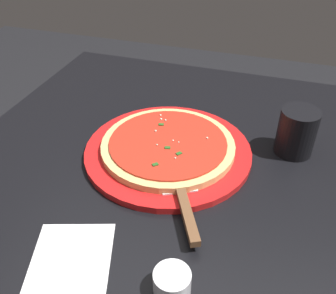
# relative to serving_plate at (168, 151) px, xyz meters

# --- Properties ---
(restaurant_table) EXTENTS (1.03, 0.89, 0.77)m
(restaurant_table) POSITION_rel_serving_plate_xyz_m (-0.04, 0.02, -0.14)
(restaurant_table) COLOR black
(restaurant_table) RESTS_ON ground_plane
(serving_plate) EXTENTS (0.37, 0.37, 0.02)m
(serving_plate) POSITION_rel_serving_plate_xyz_m (0.00, 0.00, 0.00)
(serving_plate) COLOR red
(serving_plate) RESTS_ON restaurant_table
(pizza) EXTENTS (0.30, 0.30, 0.02)m
(pizza) POSITION_rel_serving_plate_xyz_m (0.00, 0.00, 0.02)
(pizza) COLOR #DBB26B
(pizza) RESTS_ON serving_plate
(pizza_server) EXTENTS (0.22, 0.14, 0.01)m
(pizza_server) POSITION_rel_serving_plate_xyz_m (-0.15, -0.08, 0.01)
(pizza_server) COLOR silver
(pizza_server) RESTS_ON serving_plate
(cup_tall_drink) EXTENTS (0.08, 0.08, 0.11)m
(cup_tall_drink) POSITION_rel_serving_plate_xyz_m (0.10, -0.27, 0.05)
(cup_tall_drink) COLOR black
(cup_tall_drink) RESTS_ON restaurant_table
(cup_small_sauce) EXTENTS (0.06, 0.06, 0.04)m
(cup_small_sauce) POSITION_rel_serving_plate_xyz_m (-0.32, -0.11, 0.01)
(cup_small_sauce) COLOR silver
(cup_small_sauce) RESTS_ON restaurant_table
(napkin_folded_right) EXTENTS (0.17, 0.17, 0.00)m
(napkin_folded_right) POSITION_rel_serving_plate_xyz_m (-0.32, 0.07, -0.01)
(napkin_folded_right) COLOR white
(napkin_folded_right) RESTS_ON restaurant_table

